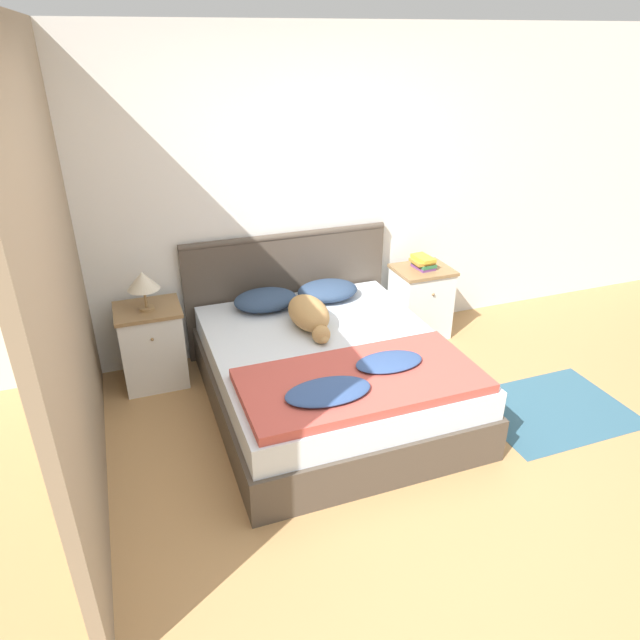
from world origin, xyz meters
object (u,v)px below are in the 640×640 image
bed (329,376)px  pillow_left (265,300)px  nightstand_right (420,302)px  table_lamp (143,282)px  pillow_right (328,291)px  dog (309,314)px  nightstand_left (152,345)px  book_stack (423,262)px

bed → pillow_left: (-0.26, 0.73, 0.33)m
nightstand_right → bed: bearing=-146.7°
pillow_left → table_lamp: size_ratio=1.70×
table_lamp → bed: bearing=-32.4°
nightstand_right → pillow_left: bearing=-178.7°
pillow_left → pillow_right: same height
nightstand_right → pillow_right: bearing=-177.9°
pillow_right → dog: bearing=-125.6°
dog → nightstand_right: bearing=20.9°
pillow_left → table_lamp: bearing=179.5°
nightstand_left → table_lamp: (0.00, -0.03, 0.54)m
bed → nightstand_right: size_ratio=3.03×
nightstand_right → table_lamp: bearing=-179.4°
bed → dog: bearing=98.0°
dog → book_stack: size_ratio=2.98×
dog → book_stack: (1.20, 0.46, 0.08)m
dog → book_stack: bearing=21.1°
nightstand_left → table_lamp: table_lamp is taller
nightstand_right → dog: bearing=-159.1°
bed → dog: (-0.04, 0.30, 0.36)m
nightstand_right → pillow_left: size_ratio=1.27×
pillow_left → table_lamp: (-0.90, 0.01, 0.28)m
pillow_right → dog: dog is taller
bed → nightstand_right: nightstand_right is taller
book_stack → bed: bearing=-146.5°
dog → table_lamp: (-1.12, 0.43, 0.25)m
bed → nightstand_right: (1.16, 0.76, 0.07)m
pillow_right → book_stack: 0.90m
nightstand_left → table_lamp: size_ratio=2.16×
nightstand_left → nightstand_right: 2.32m
pillow_right → book_stack: (0.90, 0.04, 0.11)m
nightstand_left → pillow_left: 0.93m
book_stack → table_lamp: (-2.32, -0.03, 0.17)m
nightstand_left → book_stack: bearing=0.1°
nightstand_left → dog: 1.24m
nightstand_left → nightstand_right: size_ratio=1.00×
bed → table_lamp: (-1.16, 0.74, 0.61)m
book_stack → pillow_right: bearing=-177.6°
bed → pillow_left: size_ratio=3.86×
pillow_left → nightstand_left: bearing=177.9°
pillow_right → bed: bearing=-109.8°
nightstand_left → book_stack: size_ratio=2.80×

